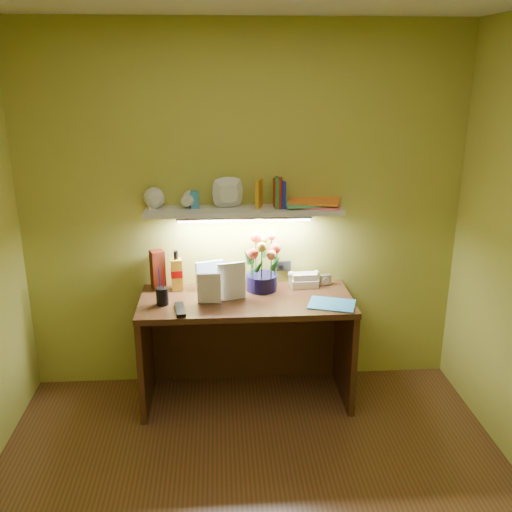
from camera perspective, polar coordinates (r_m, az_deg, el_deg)
The scene contains 13 objects.
desk at distance 3.92m, azimuth -0.97°, elevation -9.31°, with size 1.40×0.60×0.75m, color #3C1A10.
flower_bouquet at distance 3.85m, azimuth 0.57°, elevation -0.74°, with size 0.24×0.24×0.38m, color #0E0B37, non-canonical shape.
telephone at distance 3.97m, azimuth 4.80°, elevation -2.25°, with size 0.19×0.14×0.11m, color #F0E8CD, non-canonical shape.
desk_clock at distance 4.01m, azimuth 6.95°, elevation -2.38°, with size 0.07×0.04×0.07m, color #A9A9AE.
whisky_bottle at distance 3.90m, azimuth -7.95°, elevation -1.43°, with size 0.07×0.07×0.28m, color #BD861E, non-canonical shape.
whisky_box at distance 3.94m, azimuth -9.80°, elevation -1.37°, with size 0.09×0.09×0.27m, color #591A0B.
pen_cup at distance 3.68m, azimuth -9.39°, elevation -3.42°, with size 0.08×0.08×0.19m, color black.
art_card at distance 3.91m, azimuth -4.61°, elevation -1.92°, with size 0.19×0.04×0.19m, color white, non-canonical shape.
tv_remote at distance 3.60m, azimuth -7.59°, elevation -5.33°, with size 0.06×0.20×0.02m, color black.
blue_folder at distance 3.70m, azimuth 7.60°, elevation -4.80°, with size 0.29×0.21×0.01m, color #3187C2.
desk_book_a at distance 3.67m, azimuth -5.91°, elevation -3.24°, with size 0.15×0.02×0.21m, color silver.
desk_book_b at distance 3.68m, azimuth -3.83°, elevation -2.69°, with size 0.19×0.02×0.26m, color silver.
wall_shelf at distance 3.76m, azimuth -1.15°, elevation 5.11°, with size 1.32×0.34×0.23m.
Camera 1 is at (-0.17, -2.27, 2.19)m, focal length 40.00 mm.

